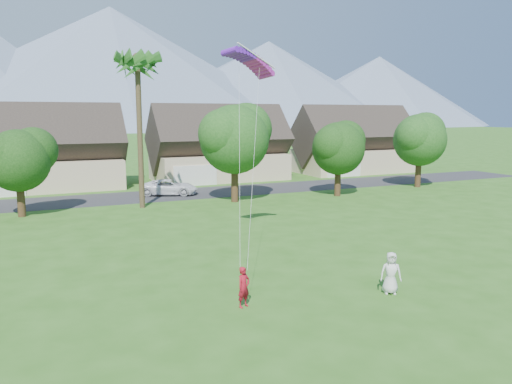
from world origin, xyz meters
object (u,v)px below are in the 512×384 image
kite_flyer (244,287)px  watcher (391,273)px  parked_car (169,187)px  parafoil_kite (249,59)px

kite_flyer → watcher: watcher is taller
parked_car → parafoil_kite: 23.13m
kite_flyer → parafoil_kite: (3.61, 7.77, 9.72)m
watcher → parafoil_kite: parafoil_kite is taller
watcher → parked_car: bearing=122.7°
kite_flyer → parked_car: kite_flyer is taller
watcher → parked_car: size_ratio=0.34×
kite_flyer → parked_car: bearing=58.1°
parked_car → kite_flyer: bearing=-165.6°
watcher → parafoil_kite: size_ratio=0.50×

